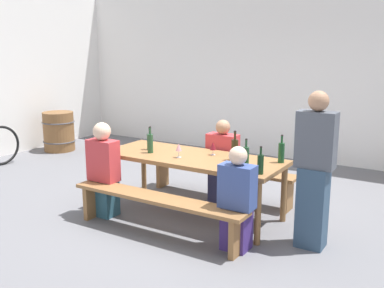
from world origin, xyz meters
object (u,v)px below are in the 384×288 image
(wine_bottle_3, at_px, (235,149))
(bench_far, at_px, (220,172))
(wine_bottle_0, at_px, (150,141))
(wine_bottle_4, at_px, (281,152))
(wine_glass_0, at_px, (179,148))
(seated_guest_near_1, at_px, (237,202))
(tasting_table, at_px, (192,162))
(wine_glass_1, at_px, (213,146))
(wine_bottle_2, at_px, (150,143))
(seated_guest_near_0, at_px, (104,171))
(seated_guest_far_0, at_px, (222,164))
(wine_barrel, at_px, (59,131))
(bench_near, at_px, (157,204))
(wine_bottle_1, at_px, (260,164))
(standing_host, at_px, (314,173))
(wine_bottle_5, at_px, (246,157))

(wine_bottle_3, bearing_deg, bench_far, 129.34)
(wine_bottle_0, height_order, wine_bottle_4, wine_bottle_4)
(wine_glass_0, relative_size, seated_guest_near_1, 0.16)
(tasting_table, xyz_separation_m, wine_glass_1, (0.19, 0.18, 0.18))
(wine_bottle_2, height_order, wine_bottle_4, wine_bottle_2)
(seated_guest_near_0, height_order, seated_guest_near_1, seated_guest_near_0)
(seated_guest_far_0, distance_m, wine_barrel, 4.34)
(bench_near, height_order, wine_bottle_1, wine_bottle_1)
(tasting_table, relative_size, seated_guest_far_0, 2.01)
(seated_guest_near_0, xyz_separation_m, standing_host, (2.45, 0.47, 0.23))
(tasting_table, height_order, seated_guest_near_0, seated_guest_near_0)
(wine_bottle_5, xyz_separation_m, seated_guest_near_0, (-1.71, -0.40, -0.32))
(wine_bottle_1, bearing_deg, seated_guest_far_0, 135.99)
(wine_bottle_0, xyz_separation_m, wine_glass_1, (0.84, 0.17, 0.00))
(bench_far, relative_size, wine_bottle_2, 6.42)
(seated_guest_near_0, bearing_deg, wine_bottle_0, -23.01)
(bench_near, relative_size, wine_bottle_0, 7.39)
(tasting_table, distance_m, seated_guest_near_0, 1.09)
(bench_far, distance_m, seated_guest_far_0, 0.25)
(tasting_table, xyz_separation_m, seated_guest_far_0, (0.11, 0.59, -0.15))
(wine_glass_1, relative_size, wine_barrel, 0.21)
(bench_near, distance_m, seated_guest_near_0, 0.94)
(wine_bottle_0, relative_size, seated_guest_near_1, 0.27)
(tasting_table, bearing_deg, wine_bottle_1, -15.79)
(wine_glass_1, xyz_separation_m, standing_host, (1.35, -0.30, -0.07))
(bench_near, relative_size, wine_bottle_4, 6.64)
(wine_barrel, bearing_deg, wine_bottle_2, -25.49)
(wine_bottle_3, height_order, wine_bottle_5, wine_bottle_3)
(wine_bottle_4, height_order, wine_barrel, wine_bottle_4)
(bench_near, height_order, wine_glass_0, wine_glass_0)
(tasting_table, height_order, seated_guest_far_0, seated_guest_far_0)
(seated_guest_far_0, relative_size, wine_barrel, 1.45)
(wine_glass_1, distance_m, wine_barrel, 4.55)
(wine_glass_1, bearing_deg, tasting_table, -136.69)
(wine_bottle_0, xyz_separation_m, wine_bottle_3, (1.18, 0.08, 0.02))
(wine_bottle_2, xyz_separation_m, seated_guest_near_0, (-0.37, -0.46, -0.31))
(seated_guest_far_0, height_order, wine_barrel, seated_guest_far_0)
(wine_glass_1, bearing_deg, wine_bottle_2, -156.83)
(wine_bottle_0, relative_size, seated_guest_near_0, 0.25)
(wine_barrel, bearing_deg, tasting_table, -20.98)
(wine_bottle_4, bearing_deg, wine_bottle_0, -171.13)
(wine_bottle_5, bearing_deg, seated_guest_near_0, -166.76)
(wine_glass_0, bearing_deg, tasting_table, 57.30)
(wine_bottle_0, distance_m, wine_glass_1, 0.86)
(seated_guest_near_1, bearing_deg, wine_bottle_0, 68.70)
(tasting_table, height_order, wine_bottle_1, wine_bottle_1)
(wine_bottle_2, xyz_separation_m, wine_bottle_5, (1.34, -0.06, 0.00))
(wine_bottle_5, bearing_deg, tasting_table, 166.75)
(seated_guest_near_1, relative_size, wine_barrel, 1.41)
(wine_bottle_4, xyz_separation_m, wine_glass_1, (-0.84, -0.10, -0.01))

